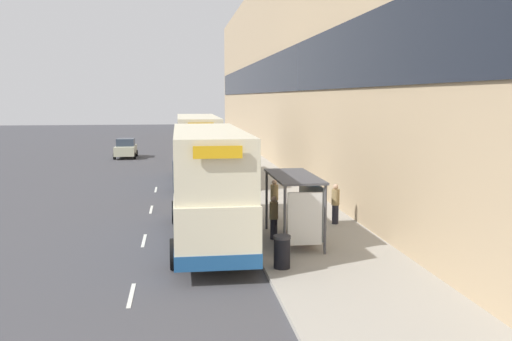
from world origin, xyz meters
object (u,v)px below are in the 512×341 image
double_decker_bus_ahead (198,148)px  pedestrian_2 (274,217)px  pedestrian_1 (335,204)px  bus_shelter (300,196)px  litter_bin (282,252)px  double_decker_bus_near (208,183)px  car_0 (126,148)px  pedestrian_at_shelter (274,199)px

double_decker_bus_ahead → pedestrian_2: size_ratio=6.64×
double_decker_bus_ahead → pedestrian_1: double_decker_bus_ahead is taller
bus_shelter → pedestrian_1: size_ratio=2.45×
pedestrian_2 → litter_bin: pedestrian_2 is taller
double_decker_bus_near → car_0: bearing=100.5°
pedestrian_at_shelter → pedestrian_2: (-0.63, -3.62, -0.05)m
car_0 → pedestrian_2: pedestrian_2 is taller
bus_shelter → litter_bin: size_ratio=4.00×
double_decker_bus_near → car_0: double_decker_bus_near is taller
double_decker_bus_ahead → litter_bin: (1.94, -19.40, -1.62)m
litter_bin → pedestrian_at_shelter: bearing=82.2°
double_decker_bus_ahead → pedestrian_at_shelter: (2.93, -12.10, -1.25)m
pedestrian_1 → litter_bin: 6.86m
pedestrian_at_shelter → pedestrian_1: bearing=-29.4°
double_decker_bus_ahead → pedestrian_1: bearing=-68.4°
pedestrian_at_shelter → double_decker_bus_ahead: bearing=103.6°
bus_shelter → car_0: 34.01m
double_decker_bus_near → double_decker_bus_ahead: 15.38m
double_decker_bus_ahead → pedestrian_2: 15.94m
double_decker_bus_near → pedestrian_1: 5.94m
car_0 → pedestrian_at_shelter: bearing=107.4°
pedestrian_1 → pedestrian_2: (-3.04, -2.27, -0.03)m
double_decker_bus_ahead → car_0: size_ratio=2.74×
double_decker_bus_ahead → pedestrian_at_shelter: double_decker_bus_ahead is taller
double_decker_bus_near → litter_bin: double_decker_bus_near is taller
double_decker_bus_near → pedestrian_2: bearing=-8.0°
double_decker_bus_near → litter_bin: (2.08, -4.02, -1.61)m
double_decker_bus_near → pedestrian_at_shelter: double_decker_bus_near is taller
car_0 → pedestrian_at_shelter: size_ratio=2.28×
bus_shelter → double_decker_bus_ahead: 16.67m
pedestrian_2 → double_decker_bus_near: bearing=172.0°
double_decker_bus_ahead → litter_bin: size_ratio=10.43×
double_decker_bus_ahead → car_0: bearing=110.1°
double_decker_bus_ahead → litter_bin: double_decker_bus_ahead is taller
bus_shelter → pedestrian_1: bearing=53.2°
bus_shelter → double_decker_bus_ahead: bearing=100.9°
car_0 → pedestrian_at_shelter: pedestrian_at_shelter is taller
bus_shelter → pedestrian_at_shelter: bus_shelter is taller
bus_shelter → pedestrian_1: 3.73m
car_0 → litter_bin: (7.93, -35.78, -0.20)m
double_decker_bus_near → pedestrian_1: bearing=19.4°
double_decker_bus_ahead → litter_bin: bearing=-84.3°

